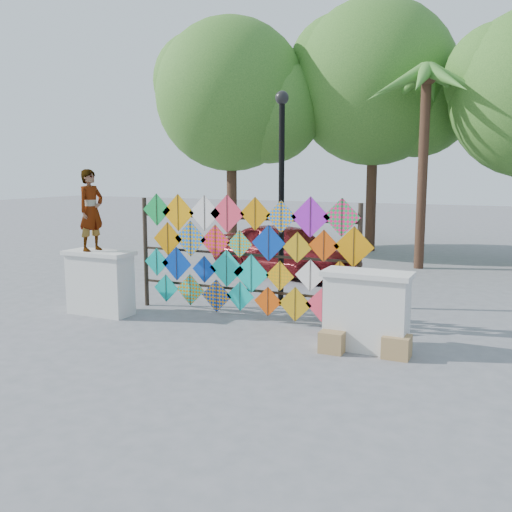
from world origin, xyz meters
name	(u,v)px	position (x,y,z in m)	size (l,w,h in m)	color
ground	(224,327)	(0.00, 0.00, 0.00)	(80.00, 80.00, 0.00)	gray
parapet_left	(100,282)	(-2.70, -0.20, 0.65)	(1.40, 0.65, 1.28)	silver
parapet_right	(366,310)	(2.70, -0.20, 0.65)	(1.40, 0.65, 1.28)	silver
kite_rack	(245,255)	(0.07, 0.73, 1.25)	(4.93, 0.24, 2.40)	black
tree_west	(234,96)	(-4.40, 9.03, 5.38)	(5.85, 5.20, 8.01)	#4D2D21
tree_mid	(378,84)	(0.11, 11.03, 5.77)	(6.30, 5.60, 8.61)	#4D2D21
palm_tree	(426,95)	(2.20, 8.00, 4.95)	(3.62, 3.62, 5.83)	#4D2D21
vendor_woman	(91,210)	(-2.85, -0.20, 2.08)	(0.59, 0.38, 1.61)	#99999E
sedan	(285,249)	(-0.93, 5.29, 0.72)	(1.69, 4.21, 1.43)	maroon
lamppost	(282,179)	(0.30, 2.00, 2.69)	(0.28, 0.28, 4.46)	black
cardboard_box_near	(332,342)	(2.26, -0.56, 0.17)	(0.38, 0.34, 0.34)	#A2844E
cardboard_box_far	(397,347)	(3.24, -0.40, 0.17)	(0.41, 0.38, 0.35)	#A2844E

